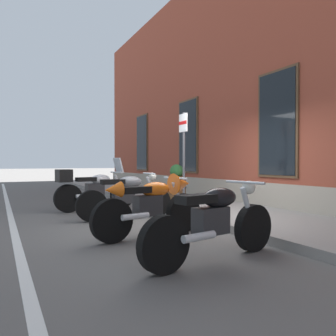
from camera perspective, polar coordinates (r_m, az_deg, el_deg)
ground_plane at (r=6.70m, az=3.95°, el=-9.27°), size 140.00×140.00×0.00m
sidewalk at (r=7.38m, az=11.98°, el=-7.82°), size 30.25×2.39×0.14m
lane_stripe at (r=5.76m, az=-24.94°, el=-10.99°), size 30.25×0.12×0.01m
motorcycle_silver_touring at (r=8.40m, az=-12.96°, el=-3.46°), size 0.72×2.12×1.32m
motorcycle_grey_naked at (r=6.97m, az=-7.22°, el=-4.87°), size 0.62×2.07×0.97m
motorcycle_orange_sport at (r=5.30m, az=-2.41°, el=-5.96°), size 0.64×2.02×1.01m
motorcycle_black_naked at (r=4.03m, az=8.18°, el=-9.20°), size 0.67×2.11×0.95m
parking_sign at (r=8.03m, az=2.72°, el=3.97°), size 0.36×0.07×2.27m
barrel_planter at (r=9.54m, az=1.52°, el=-2.72°), size 0.57×0.57×1.01m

